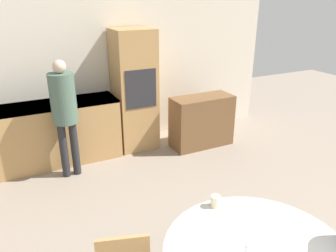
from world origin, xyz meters
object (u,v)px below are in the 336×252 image
(sideboard, at_px, (202,121))
(oven_unit, at_px, (134,91))
(person_standing, at_px, (64,107))
(cup, at_px, (216,201))

(sideboard, bearing_deg, oven_unit, 154.59)
(person_standing, bearing_deg, sideboard, 1.00)
(cup, bearing_deg, sideboard, 59.95)
(sideboard, relative_size, person_standing, 0.63)
(sideboard, xyz_separation_m, cup, (-1.43, -2.47, 0.38))
(person_standing, relative_size, cup, 16.50)
(oven_unit, height_order, person_standing, oven_unit)
(oven_unit, distance_m, person_standing, 1.30)
(sideboard, bearing_deg, person_standing, -179.00)
(oven_unit, xyz_separation_m, sideboard, (1.00, -0.48, -0.54))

